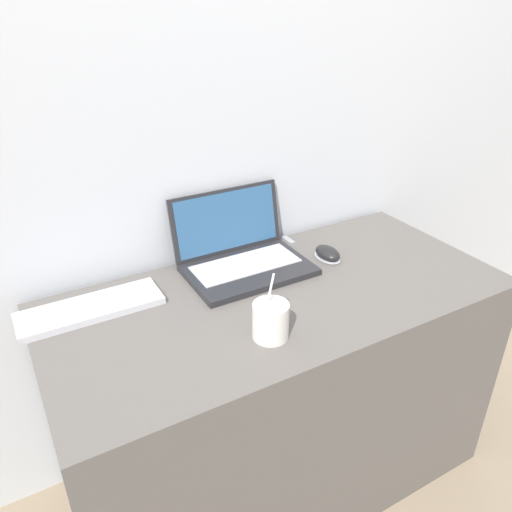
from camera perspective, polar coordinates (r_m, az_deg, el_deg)
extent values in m
cube|color=silver|center=(1.59, -3.96, 16.71)|extent=(7.00, 0.04, 2.50)
cube|color=#5B5651|center=(1.72, 2.50, -15.22)|extent=(1.37, 0.64, 0.77)
cube|color=#232326|center=(1.58, -0.85, -1.59)|extent=(0.38, 0.25, 0.02)
cube|color=#B7B7BC|center=(1.59, -1.19, -0.93)|extent=(0.34, 0.14, 0.00)
cube|color=#232326|center=(1.64, -3.39, 4.06)|extent=(0.38, 0.05, 0.21)
cube|color=#2D567F|center=(1.64, -3.30, 4.03)|extent=(0.35, 0.04, 0.18)
cylinder|color=silver|center=(1.28, 1.69, -7.41)|extent=(0.09, 0.09, 0.10)
cylinder|color=black|center=(1.25, 1.71, -5.73)|extent=(0.08, 0.08, 0.01)
cylinder|color=white|center=(1.25, 1.40, -5.06)|extent=(0.04, 0.01, 0.14)
ellipsoid|color=#B2B2B7|center=(1.68, 8.14, -0.14)|extent=(0.07, 0.11, 0.01)
ellipsoid|color=black|center=(1.67, 8.18, 0.36)|extent=(0.07, 0.10, 0.04)
cube|color=silver|center=(1.47, -18.37, -5.69)|extent=(0.39, 0.13, 0.02)
cube|color=#99999E|center=(1.78, 3.72, 1.82)|extent=(0.02, 0.06, 0.01)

